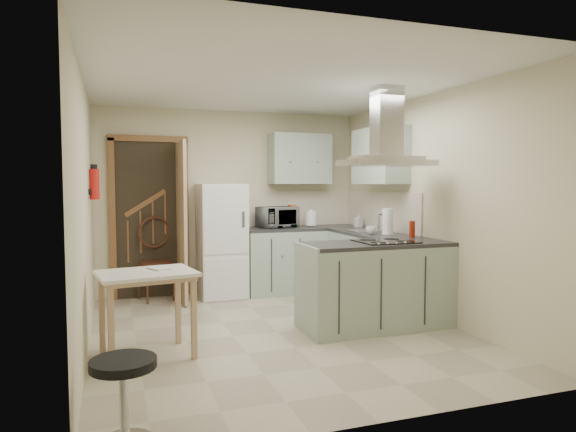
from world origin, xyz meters
name	(u,v)px	position (x,y,z in m)	size (l,w,h in m)	color
floor	(278,332)	(0.00, 0.00, 0.00)	(4.20, 4.20, 0.00)	tan
ceiling	(277,83)	(0.00, 0.00, 2.50)	(4.20, 4.20, 0.00)	silver
back_wall	(231,202)	(0.00, 2.10, 1.25)	(3.60, 3.60, 0.00)	beige
left_wall	(85,213)	(-1.80, 0.00, 1.25)	(4.20, 4.20, 0.00)	beige
right_wall	(431,207)	(1.80, 0.00, 1.25)	(4.20, 4.20, 0.00)	beige
doorway	(150,218)	(-1.10, 2.07, 1.05)	(1.10, 0.12, 2.10)	brown
fridge	(222,240)	(-0.20, 1.80, 0.75)	(0.60, 0.60, 1.50)	white
counter_back	(283,260)	(0.66, 1.80, 0.45)	(1.08, 0.60, 0.90)	#9EB2A0
counter_right	(360,264)	(1.50, 1.12, 0.45)	(0.60, 1.95, 0.90)	#9EB2A0
splashback	(296,208)	(0.96, 2.09, 1.15)	(1.68, 0.02, 0.50)	beige
wall_cabinet_back	(300,159)	(0.95, 1.93, 1.85)	(0.85, 0.35, 0.70)	#9EB2A0
wall_cabinet_right	(380,156)	(1.62, 0.85, 1.85)	(0.35, 0.90, 0.70)	#9EB2A0
peninsula	(376,285)	(1.02, -0.18, 0.45)	(1.55, 0.65, 0.90)	#9EB2A0
hob	(385,241)	(1.12, -0.18, 0.91)	(0.58, 0.50, 0.01)	black
extractor_hood	(386,163)	(1.12, -0.18, 1.72)	(0.90, 0.55, 0.10)	silver
sink	(366,231)	(1.50, 0.95, 0.91)	(0.45, 0.40, 0.01)	silver
fire_extinguisher	(94,184)	(-1.74, 0.90, 1.50)	(0.10, 0.10, 0.32)	#B2140F
drop_leaf_table	(147,314)	(-1.30, -0.34, 0.38)	(0.80, 0.60, 0.75)	tan
bentwood_chair	(156,263)	(-1.05, 1.87, 0.49)	(0.43, 0.43, 0.98)	#481E18
stool	(124,401)	(-1.53, -1.84, 0.26)	(0.38, 0.38, 0.51)	black
microwave	(277,217)	(0.59, 1.84, 1.04)	(0.51, 0.35, 0.28)	black
kettle	(311,218)	(1.07, 1.78, 1.02)	(0.16, 0.16, 0.24)	white
cereal_box	(292,216)	(0.85, 1.95, 1.05)	(0.08, 0.20, 0.30)	#D75319
soap_bottle	(359,220)	(1.67, 1.50, 0.99)	(0.09, 0.09, 0.19)	silver
paper_towel	(388,221)	(1.52, 0.45, 1.06)	(0.13, 0.13, 0.32)	white
cup	(371,230)	(1.35, 0.54, 0.95)	(0.12, 0.12, 0.10)	silver
red_bottle	(412,229)	(1.62, 0.09, 0.99)	(0.07, 0.07, 0.19)	#9D230D
book	(152,265)	(-1.25, -0.27, 0.79)	(0.14, 0.19, 0.09)	#A64737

